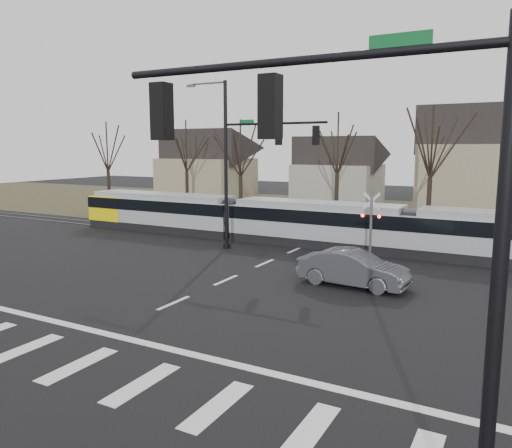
% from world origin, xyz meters
% --- Properties ---
extents(ground, '(140.00, 140.00, 0.00)m').
position_xyz_m(ground, '(0.00, 0.00, 0.00)').
color(ground, black).
extents(grass_verge, '(140.00, 28.00, 0.01)m').
position_xyz_m(grass_verge, '(0.00, 32.00, 0.01)').
color(grass_verge, '#38331E').
rests_on(grass_verge, ground).
extents(crosswalk, '(27.00, 2.60, 0.01)m').
position_xyz_m(crosswalk, '(0.00, -4.00, 0.01)').
color(crosswalk, silver).
rests_on(crosswalk, ground).
extents(stop_line, '(28.00, 0.35, 0.01)m').
position_xyz_m(stop_line, '(0.00, -1.80, 0.01)').
color(stop_line, silver).
rests_on(stop_line, ground).
extents(lane_dashes, '(0.18, 30.00, 0.01)m').
position_xyz_m(lane_dashes, '(0.00, 16.00, 0.01)').
color(lane_dashes, silver).
rests_on(lane_dashes, ground).
extents(rail_pair, '(90.00, 1.52, 0.06)m').
position_xyz_m(rail_pair, '(0.00, 15.80, 0.03)').
color(rail_pair, '#59595E').
rests_on(rail_pair, ground).
extents(tram, '(37.25, 2.77, 2.82)m').
position_xyz_m(tram, '(0.50, 16.00, 1.54)').
color(tram, gray).
rests_on(tram, ground).
extents(sedan, '(2.43, 5.22, 1.64)m').
position_xyz_m(sedan, '(5.60, 7.93, 0.82)').
color(sedan, '#414347').
rests_on(sedan, ground).
extents(signal_pole_near_right, '(6.72, 0.44, 8.00)m').
position_xyz_m(signal_pole_near_right, '(10.11, -6.00, 5.17)').
color(signal_pole_near_right, black).
rests_on(signal_pole_near_right, ground).
extents(signal_pole_far, '(9.28, 0.44, 10.20)m').
position_xyz_m(signal_pole_far, '(-2.41, 12.50, 5.70)').
color(signal_pole_far, black).
rests_on(signal_pole_far, ground).
extents(rail_crossing_signal, '(1.08, 0.36, 4.00)m').
position_xyz_m(rail_crossing_signal, '(5.00, 12.79, 1.89)').
color(rail_crossing_signal, '#59595B').
rests_on(rail_crossing_signal, ground).
extents(tree_row, '(59.20, 7.20, 10.00)m').
position_xyz_m(tree_row, '(2.00, 26.00, 5.00)').
color(tree_row, black).
rests_on(tree_row, ground).
extents(house_a, '(9.72, 8.64, 8.60)m').
position_xyz_m(house_a, '(-20.00, 34.00, 4.46)').
color(house_a, gray).
rests_on(house_a, ground).
extents(house_b, '(8.64, 7.56, 7.65)m').
position_xyz_m(house_b, '(-5.00, 36.00, 3.97)').
color(house_b, gray).
rests_on(house_b, ground).
extents(house_c, '(10.80, 8.64, 10.10)m').
position_xyz_m(house_c, '(9.00, 33.00, 5.23)').
color(house_c, gray).
rests_on(house_c, ground).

